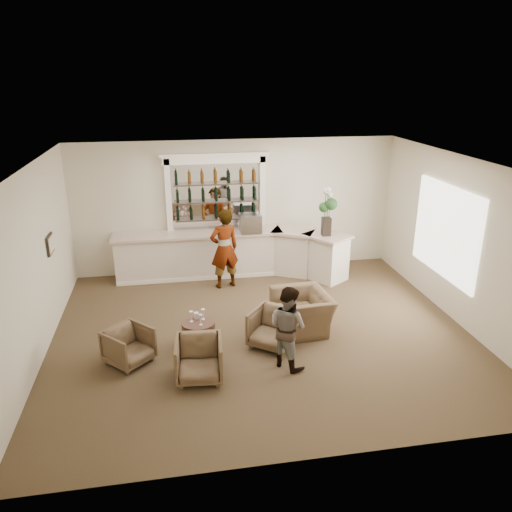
{
  "coord_description": "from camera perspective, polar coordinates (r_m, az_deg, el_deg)",
  "views": [
    {
      "loc": [
        -1.61,
        -8.53,
        4.78
      ],
      "look_at": [
        0.05,
        0.9,
        1.26
      ],
      "focal_mm": 35.0,
      "sensor_mm": 36.0,
      "label": 1
    }
  ],
  "objects": [
    {
      "name": "guest",
      "position": [
        8.55,
        3.65,
        -8.09
      ],
      "size": [
        0.87,
        0.91,
        1.47
      ],
      "primitive_type": "imported",
      "rotation": [
        0.0,
        0.0,
        2.2
      ],
      "color": "gray",
      "rests_on": "ground"
    },
    {
      "name": "wine_glass_tbl_b",
      "position": [
        9.29,
        -6.07,
        -6.65
      ],
      "size": [
        0.07,
        0.07,
        0.21
      ],
      "primitive_type": null,
      "color": "white",
      "rests_on": "cocktail_table"
    },
    {
      "name": "armchair_left",
      "position": [
        9.07,
        -14.34,
        -9.92
      ],
      "size": [
        1.0,
        1.0,
        0.65
      ],
      "primitive_type": "imported",
      "rotation": [
        0.0,
        0.0,
        0.76
      ],
      "color": "brown",
      "rests_on": "ground"
    },
    {
      "name": "armchair_right",
      "position": [
        9.3,
        1.91,
        -8.24
      ],
      "size": [
        1.07,
        1.08,
        0.71
      ],
      "primitive_type": "imported",
      "rotation": [
        0.0,
        0.0,
        -0.65
      ],
      "color": "brown",
      "rests_on": "ground"
    },
    {
      "name": "bar_counter",
      "position": [
        12.36,
        -2.66,
        0.25
      ],
      "size": [
        5.72,
        1.8,
        1.14
      ],
      "color": "white",
      "rests_on": "ground"
    },
    {
      "name": "sommelier",
      "position": [
        11.59,
        -3.65,
        0.83
      ],
      "size": [
        0.79,
        0.62,
        1.9
      ],
      "primitive_type": "imported",
      "rotation": [
        0.0,
        0.0,
        3.41
      ],
      "color": "gray",
      "rests_on": "ground"
    },
    {
      "name": "room_shell",
      "position": [
        9.72,
        0.85,
        5.64
      ],
      "size": [
        8.04,
        7.02,
        3.32
      ],
      "color": "beige",
      "rests_on": "ground"
    },
    {
      "name": "cocktail_table",
      "position": [
        9.38,
        -6.57,
        -8.84
      ],
      "size": [
        0.62,
        0.62,
        0.5
      ],
      "primitive_type": "cylinder",
      "color": "#523023",
      "rests_on": "ground"
    },
    {
      "name": "ground",
      "position": [
        9.91,
        0.63,
        -8.65
      ],
      "size": [
        8.0,
        8.0,
        0.0
      ],
      "primitive_type": "plane",
      "color": "brown",
      "rests_on": "ground"
    },
    {
      "name": "espresso_machine",
      "position": [
        12.09,
        -0.67,
        3.76
      ],
      "size": [
        0.52,
        0.44,
        0.45
      ],
      "primitive_type": "cube",
      "rotation": [
        0.0,
        0.0,
        0.03
      ],
      "color": "#B8B7BC",
      "rests_on": "bar_counter"
    },
    {
      "name": "napkin_holder",
      "position": [
        9.36,
        -6.82,
        -6.78
      ],
      "size": [
        0.08,
        0.08,
        0.12
      ],
      "primitive_type": "cube",
      "color": "silver",
      "rests_on": "cocktail_table"
    },
    {
      "name": "armchair_center",
      "position": [
        8.42,
        -6.53,
        -11.64
      ],
      "size": [
        0.82,
        0.84,
        0.71
      ],
      "primitive_type": "imported",
      "rotation": [
        0.0,
        0.0,
        -0.08
      ],
      "color": "brown",
      "rests_on": "ground"
    },
    {
      "name": "wine_glass_tbl_c",
      "position": [
        9.1,
        -6.35,
        -7.26
      ],
      "size": [
        0.07,
        0.07,
        0.21
      ],
      "primitive_type": null,
      "color": "white",
      "rests_on": "cocktail_table"
    },
    {
      "name": "back_bar_alcove",
      "position": [
        12.3,
        -4.59,
        7.2
      ],
      "size": [
        2.64,
        0.25,
        3.0
      ],
      "color": "white",
      "rests_on": "ground"
    },
    {
      "name": "wine_glass_tbl_a",
      "position": [
        9.24,
        -7.41,
        -6.88
      ],
      "size": [
        0.07,
        0.07,
        0.21
      ],
      "primitive_type": null,
      "color": "white",
      "rests_on": "cocktail_table"
    },
    {
      "name": "wine_glass_bar_left",
      "position": [
        12.23,
        -2.0,
        3.37
      ],
      "size": [
        0.07,
        0.07,
        0.21
      ],
      "primitive_type": null,
      "color": "white",
      "rests_on": "bar_counter"
    },
    {
      "name": "armchair_far",
      "position": [
        9.9,
        5.28,
        -6.33
      ],
      "size": [
        1.11,
        1.25,
        0.75
      ],
      "primitive_type": "imported",
      "rotation": [
        0.0,
        0.0,
        -1.48
      ],
      "color": "brown",
      "rests_on": "ground"
    },
    {
      "name": "wine_glass_bar_right",
      "position": [
        12.13,
        -3.99,
        3.18
      ],
      "size": [
        0.07,
        0.07,
        0.21
      ],
      "primitive_type": null,
      "color": "white",
      "rests_on": "bar_counter"
    },
    {
      "name": "flower_vase",
      "position": [
        11.85,
        8.13,
        5.38
      ],
      "size": [
        0.31,
        0.31,
        1.16
      ],
      "color": "black",
      "rests_on": "bar_counter"
    }
  ]
}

